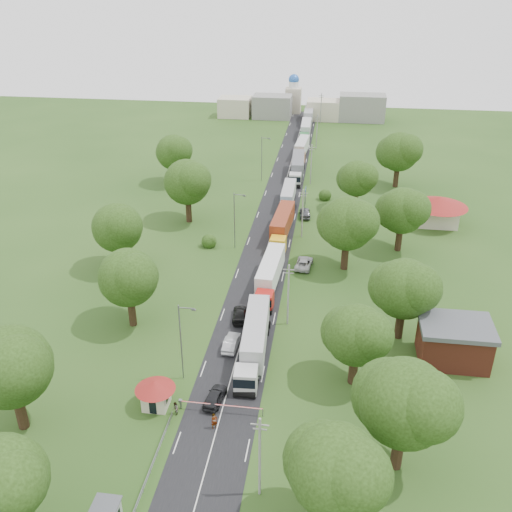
% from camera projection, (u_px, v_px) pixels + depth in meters
% --- Properties ---
extents(ground, '(260.00, 260.00, 0.00)m').
position_uv_depth(ground, '(254.00, 295.00, 83.54)').
color(ground, '#254717').
rests_on(ground, ground).
extents(road, '(8.00, 200.00, 0.04)m').
position_uv_depth(road, '(270.00, 237.00, 101.20)').
color(road, black).
rests_on(road, ground).
extents(boom_barrier, '(9.22, 0.35, 1.18)m').
position_uv_depth(boom_barrier, '(209.00, 405.00, 61.23)').
color(boom_barrier, slate).
rests_on(boom_barrier, ground).
extents(guard_booth, '(4.40, 4.40, 3.45)m').
position_uv_depth(guard_booth, '(155.00, 390.00, 61.38)').
color(guard_booth, beige).
rests_on(guard_booth, ground).
extents(guard_rail, '(0.10, 17.00, 1.70)m').
position_uv_depth(guard_rail, '(148.00, 481.00, 53.25)').
color(guard_rail, slate).
rests_on(guard_rail, ground).
extents(info_sign, '(0.12, 3.10, 4.10)m').
position_uv_depth(info_sign, '(305.00, 193.00, 112.45)').
color(info_sign, slate).
rests_on(info_sign, ground).
extents(pole_0, '(1.60, 0.24, 9.00)m').
position_uv_depth(pole_0, '(260.00, 456.00, 49.83)').
color(pole_0, gray).
rests_on(pole_0, ground).
extents(pole_1, '(1.60, 0.24, 9.00)m').
position_uv_depth(pole_1, '(288.00, 294.00, 74.56)').
color(pole_1, gray).
rests_on(pole_1, ground).
extents(pole_2, '(1.60, 0.24, 9.00)m').
position_uv_depth(pole_2, '(303.00, 213.00, 99.28)').
color(pole_2, gray).
rests_on(pole_2, ground).
extents(pole_3, '(1.60, 0.24, 9.00)m').
position_uv_depth(pole_3, '(311.00, 164.00, 124.01)').
color(pole_3, gray).
rests_on(pole_3, ground).
extents(pole_4, '(1.60, 0.24, 9.00)m').
position_uv_depth(pole_4, '(317.00, 131.00, 148.74)').
color(pole_4, gray).
rests_on(pole_4, ground).
extents(pole_5, '(1.60, 0.24, 9.00)m').
position_uv_depth(pole_5, '(321.00, 108.00, 173.46)').
color(pole_5, gray).
rests_on(pole_5, ground).
extents(lamp_0, '(2.03, 0.22, 10.00)m').
position_uv_depth(lamp_0, '(182.00, 339.00, 64.03)').
color(lamp_0, slate).
rests_on(lamp_0, ground).
extents(lamp_1, '(2.03, 0.22, 10.00)m').
position_uv_depth(lamp_1, '(235.00, 218.00, 94.94)').
color(lamp_1, slate).
rests_on(lamp_1, ground).
extents(lamp_2, '(2.03, 0.22, 10.00)m').
position_uv_depth(lamp_2, '(262.00, 156.00, 125.85)').
color(lamp_2, slate).
rests_on(lamp_2, ground).
extents(tree_0, '(8.80, 8.80, 11.07)m').
position_uv_depth(tree_0, '(336.00, 468.00, 45.37)').
color(tree_0, '#382616').
rests_on(tree_0, ground).
extents(tree_1, '(9.60, 9.60, 12.05)m').
position_uv_depth(tree_1, '(404.00, 402.00, 51.41)').
color(tree_1, '#382616').
rests_on(tree_1, ground).
extents(tree_2, '(8.00, 8.00, 10.10)m').
position_uv_depth(tree_2, '(356.00, 334.00, 63.05)').
color(tree_2, '#382616').
rests_on(tree_2, ground).
extents(tree_3, '(8.80, 8.80, 11.07)m').
position_uv_depth(tree_3, '(404.00, 288.00, 70.86)').
color(tree_3, '#382616').
rests_on(tree_3, ground).
extents(tree_4, '(9.60, 9.60, 12.05)m').
position_uv_depth(tree_4, '(347.00, 223.00, 87.36)').
color(tree_4, '#382616').
rests_on(tree_4, ground).
extents(tree_5, '(8.80, 8.80, 11.07)m').
position_uv_depth(tree_5, '(402.00, 210.00, 93.58)').
color(tree_5, '#382616').
rests_on(tree_5, ground).
extents(tree_6, '(8.00, 8.00, 10.10)m').
position_uv_depth(tree_6, '(357.00, 178.00, 109.73)').
color(tree_6, '#382616').
rests_on(tree_6, ground).
extents(tree_7, '(9.60, 9.60, 12.05)m').
position_uv_depth(tree_7, '(399.00, 151.00, 121.32)').
color(tree_7, '#382616').
rests_on(tree_7, ground).
extents(tree_8, '(8.00, 8.00, 10.10)m').
position_uv_depth(tree_8, '(6.00, 478.00, 45.33)').
color(tree_8, '#382616').
rests_on(tree_8, ground).
extents(tree_9, '(9.60, 9.60, 12.05)m').
position_uv_depth(tree_9, '(11.00, 365.00, 56.13)').
color(tree_9, '#382616').
rests_on(tree_9, ground).
extents(tree_10, '(8.80, 8.80, 11.07)m').
position_uv_depth(tree_10, '(128.00, 277.00, 73.44)').
color(tree_10, '#382616').
rests_on(tree_10, ground).
extents(tree_11, '(8.80, 8.80, 11.07)m').
position_uv_depth(tree_11, '(117.00, 227.00, 87.56)').
color(tree_11, '#382616').
rests_on(tree_11, ground).
extents(tree_12, '(9.60, 9.60, 12.05)m').
position_uv_depth(tree_12, '(187.00, 182.00, 104.20)').
color(tree_12, '#382616').
rests_on(tree_12, ground).
extents(tree_13, '(8.80, 8.80, 11.07)m').
position_uv_depth(tree_13, '(174.00, 152.00, 123.13)').
color(tree_13, '#382616').
rests_on(tree_13, ground).
extents(house_brick, '(8.60, 6.60, 5.20)m').
position_uv_depth(house_brick, '(454.00, 342.00, 68.52)').
color(house_brick, maroon).
rests_on(house_brick, ground).
extents(house_cream, '(10.08, 10.08, 5.80)m').
position_uv_depth(house_cream, '(439.00, 206.00, 104.66)').
color(house_cream, beige).
rests_on(house_cream, ground).
extents(distant_town, '(52.00, 8.00, 8.00)m').
position_uv_depth(distant_town, '(306.00, 108.00, 179.02)').
color(distant_town, gray).
rests_on(distant_town, ground).
extents(church, '(5.00, 5.00, 12.30)m').
position_uv_depth(church, '(293.00, 96.00, 185.80)').
color(church, beige).
rests_on(church, ground).
extents(truck_0, '(3.41, 15.71, 4.34)m').
position_uv_depth(truck_0, '(254.00, 340.00, 69.40)').
color(truck_0, silver).
rests_on(truck_0, ground).
extents(truck_1, '(3.22, 14.95, 4.13)m').
position_uv_depth(truck_1, '(270.00, 275.00, 84.35)').
color(truck_1, '#B41A14').
rests_on(truck_1, ground).
extents(truck_2, '(3.34, 15.35, 4.24)m').
position_uv_depth(truck_2, '(282.00, 226.00, 100.29)').
color(truck_2, yellow).
rests_on(truck_2, ground).
extents(truck_3, '(2.40, 13.60, 3.77)m').
position_uv_depth(truck_3, '(288.00, 197.00, 113.49)').
color(truck_3, '#195B97').
rests_on(truck_3, ground).
extents(truck_4, '(3.23, 15.70, 4.34)m').
position_uv_depth(truck_4, '(298.00, 167.00, 129.56)').
color(truck_4, silver).
rests_on(truck_4, ground).
extents(truck_5, '(3.14, 14.27, 3.94)m').
position_uv_depth(truck_5, '(302.00, 149.00, 143.55)').
color(truck_5, '#A43C19').
rests_on(truck_5, ground).
extents(truck_6, '(2.79, 14.70, 4.07)m').
position_uv_depth(truck_6, '(306.00, 130.00, 159.93)').
color(truck_6, '#2B733A').
rests_on(truck_6, ground).
extents(truck_7, '(2.78, 15.28, 4.23)m').
position_uv_depth(truck_7, '(309.00, 116.00, 174.21)').
color(truck_7, silver).
rests_on(truck_7, ground).
extents(car_lane_front, '(2.30, 4.53, 1.48)m').
position_uv_depth(car_lane_front, '(215.00, 397.00, 62.58)').
color(car_lane_front, black).
rests_on(car_lane_front, ground).
extents(car_lane_mid, '(1.80, 4.64, 1.51)m').
position_uv_depth(car_lane_mid, '(231.00, 342.00, 71.59)').
color(car_lane_mid, '#A4A6AD').
rests_on(car_lane_mid, ground).
extents(car_lane_rear, '(2.48, 5.07, 1.42)m').
position_uv_depth(car_lane_rear, '(240.00, 314.00, 77.49)').
color(car_lane_rear, black).
rests_on(car_lane_rear, ground).
extents(car_verge_near, '(2.94, 5.49, 1.46)m').
position_uv_depth(car_verge_near, '(304.00, 263.00, 90.88)').
color(car_verge_near, silver).
rests_on(car_verge_near, ground).
extents(car_verge_far, '(2.49, 5.09, 1.67)m').
position_uv_depth(car_verge_far, '(305.00, 213.00, 109.28)').
color(car_verge_far, '#56575D').
rests_on(car_verge_far, ground).
extents(pedestrian_near, '(0.81, 0.76, 1.87)m').
position_uv_depth(pedestrian_near, '(214.00, 421.00, 58.90)').
color(pedestrian_near, gray).
rests_on(pedestrian_near, ground).
extents(pedestrian_booth, '(0.77, 0.89, 1.55)m').
position_uv_depth(pedestrian_booth, '(175.00, 409.00, 60.83)').
color(pedestrian_booth, gray).
rests_on(pedestrian_booth, ground).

